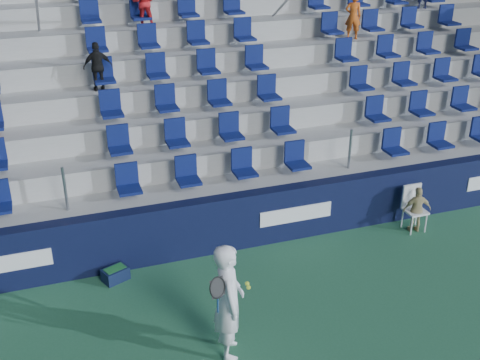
% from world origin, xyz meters
% --- Properties ---
extents(ground, '(70.00, 70.00, 0.00)m').
position_xyz_m(ground, '(0.00, 0.00, 0.00)').
color(ground, '#2C6744').
rests_on(ground, ground).
extents(sponsor_wall, '(24.00, 0.32, 1.20)m').
position_xyz_m(sponsor_wall, '(0.00, 3.15, 0.60)').
color(sponsor_wall, black).
rests_on(sponsor_wall, ground).
extents(grandstand, '(24.00, 8.17, 6.63)m').
position_xyz_m(grandstand, '(-0.00, 8.24, 2.13)').
color(grandstand, '#A8A8A3').
rests_on(grandstand, ground).
extents(tennis_player, '(0.71, 0.81, 1.99)m').
position_xyz_m(tennis_player, '(-0.89, 0.16, 0.99)').
color(tennis_player, white).
rests_on(tennis_player, ground).
extents(line_judge_chair, '(0.44, 0.45, 1.01)m').
position_xyz_m(line_judge_chair, '(4.12, 2.65, 0.58)').
color(line_judge_chair, white).
rests_on(line_judge_chair, ground).
extents(line_judge, '(0.66, 0.39, 1.05)m').
position_xyz_m(line_judge, '(4.12, 2.50, 0.52)').
color(line_judge, tan).
rests_on(line_judge, ground).
extents(ball_bin, '(0.55, 0.47, 0.27)m').
position_xyz_m(ball_bin, '(-2.32, 2.75, 0.14)').
color(ball_bin, '#0E1835').
rests_on(ball_bin, ground).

